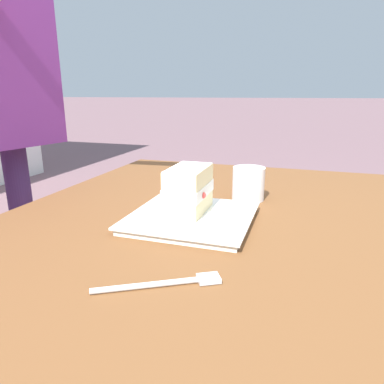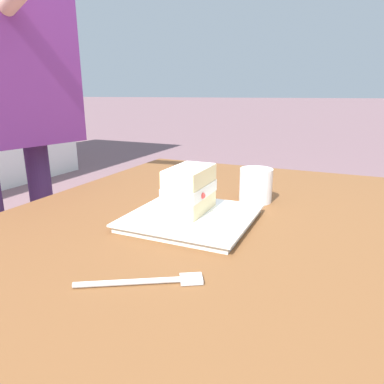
{
  "view_description": "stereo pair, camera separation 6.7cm",
  "coord_description": "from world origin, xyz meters",
  "px_view_note": "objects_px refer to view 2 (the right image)",
  "views": [
    {
      "loc": [
        -0.59,
        -0.09,
        0.93
      ],
      "look_at": [
        0.02,
        0.11,
        0.75
      ],
      "focal_mm": 32.31,
      "sensor_mm": 36.0,
      "label": 1
    },
    {
      "loc": [
        -0.57,
        -0.15,
        0.93
      ],
      "look_at": [
        0.02,
        0.11,
        0.75
      ],
      "focal_mm": 32.31,
      "sensor_mm": 36.0,
      "label": 2
    }
  ],
  "objects_px": {
    "dessert_plate": "(192,218)",
    "coffee_cup": "(256,185)",
    "dessert_fork": "(148,281)",
    "cake_slice": "(190,189)",
    "patio_table": "(243,278)"
  },
  "relations": [
    {
      "from": "dessert_plate",
      "to": "coffee_cup",
      "type": "height_order",
      "value": "coffee_cup"
    },
    {
      "from": "dessert_plate",
      "to": "dessert_fork",
      "type": "height_order",
      "value": "dessert_plate"
    },
    {
      "from": "dessert_plate",
      "to": "cake_slice",
      "type": "bearing_deg",
      "value": 38.77
    },
    {
      "from": "dessert_fork",
      "to": "coffee_cup",
      "type": "relative_size",
      "value": 1.99
    },
    {
      "from": "dessert_plate",
      "to": "patio_table",
      "type": "bearing_deg",
      "value": -98.24
    },
    {
      "from": "cake_slice",
      "to": "dessert_fork",
      "type": "xyz_separation_m",
      "value": [
        -0.25,
        -0.05,
        -0.06
      ]
    },
    {
      "from": "patio_table",
      "to": "cake_slice",
      "type": "xyz_separation_m",
      "value": [
        0.03,
        0.12,
        0.15
      ]
    },
    {
      "from": "cake_slice",
      "to": "dessert_fork",
      "type": "height_order",
      "value": "cake_slice"
    },
    {
      "from": "cake_slice",
      "to": "coffee_cup",
      "type": "distance_m",
      "value": 0.19
    },
    {
      "from": "cake_slice",
      "to": "coffee_cup",
      "type": "relative_size",
      "value": 1.54
    },
    {
      "from": "coffee_cup",
      "to": "dessert_plate",
      "type": "bearing_deg",
      "value": 156.38
    },
    {
      "from": "coffee_cup",
      "to": "patio_table",
      "type": "bearing_deg",
      "value": -170.89
    },
    {
      "from": "patio_table",
      "to": "coffee_cup",
      "type": "height_order",
      "value": "coffee_cup"
    },
    {
      "from": "dessert_plate",
      "to": "coffee_cup",
      "type": "bearing_deg",
      "value": -23.62
    },
    {
      "from": "dessert_plate",
      "to": "cake_slice",
      "type": "height_order",
      "value": "cake_slice"
    }
  ]
}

